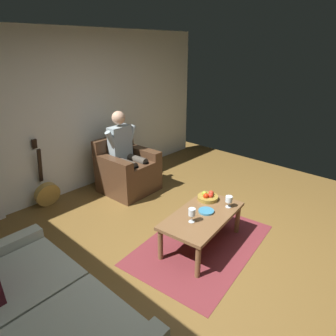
% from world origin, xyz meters
% --- Properties ---
extents(ground_plane, '(6.47, 6.47, 0.00)m').
position_xyz_m(ground_plane, '(0.00, 0.00, 0.00)').
color(ground_plane, brown).
extents(wall_back, '(5.61, 0.06, 2.55)m').
position_xyz_m(wall_back, '(0.00, -2.72, 1.28)').
color(wall_back, white).
rests_on(wall_back, ground).
extents(rug, '(1.93, 1.39, 0.01)m').
position_xyz_m(rug, '(-0.06, -0.20, 0.00)').
color(rug, maroon).
rests_on(rug, ground).
extents(armchair, '(0.84, 0.83, 0.89)m').
position_xyz_m(armchair, '(-0.44, -2.02, 0.33)').
color(armchair, '#4A2F1E').
rests_on(armchair, ground).
extents(person_seated, '(0.65, 0.63, 1.33)m').
position_xyz_m(person_seated, '(-0.44, -2.04, 0.72)').
color(person_seated, '#92A1A6').
rests_on(person_seated, ground).
extents(couch, '(0.94, 1.81, 0.96)m').
position_xyz_m(couch, '(1.97, -0.24, 0.33)').
color(couch, '#AEB6A6').
rests_on(couch, ground).
extents(coffee_table, '(1.17, 0.72, 0.44)m').
position_xyz_m(coffee_table, '(-0.06, -0.20, 0.38)').
color(coffee_table, brown).
rests_on(coffee_table, ground).
extents(guitar, '(0.37, 0.26, 1.04)m').
position_xyz_m(guitar, '(0.74, -2.52, 0.23)').
color(guitar, '#AC8840').
rests_on(guitar, ground).
extents(wine_glass_near, '(0.08, 0.08, 0.17)m').
position_xyz_m(wine_glass_near, '(0.16, -0.19, 0.55)').
color(wine_glass_near, silver).
rests_on(wine_glass_near, coffee_table).
extents(wine_glass_far, '(0.09, 0.09, 0.15)m').
position_xyz_m(wine_glass_far, '(-0.41, -0.06, 0.54)').
color(wine_glass_far, silver).
rests_on(wine_glass_far, coffee_table).
extents(fruit_bowl, '(0.27, 0.27, 0.11)m').
position_xyz_m(fruit_bowl, '(-0.39, -0.36, 0.47)').
color(fruit_bowl, olive).
rests_on(fruit_bowl, coffee_table).
extents(decorative_dish, '(0.19, 0.19, 0.02)m').
position_xyz_m(decorative_dish, '(-0.12, -0.19, 0.45)').
color(decorative_dish, teal).
rests_on(decorative_dish, coffee_table).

